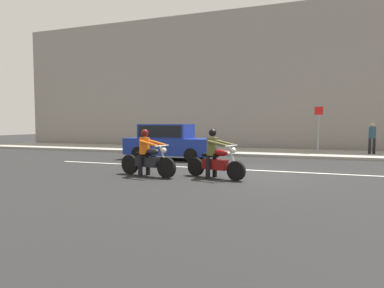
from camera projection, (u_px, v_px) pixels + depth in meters
name	position (u px, v px, depth m)	size (l,w,h in m)	color
ground_plane	(245.00, 174.00, 11.37)	(80.00, 80.00, 0.00)	black
sidewalk_slab	(269.00, 152.00, 18.91)	(40.00, 4.40, 0.14)	#99968E
building_facade	(275.00, 79.00, 21.82)	(40.00, 1.40, 9.44)	gray
lane_marking_stripe	(262.00, 171.00, 12.07)	(18.00, 0.14, 0.01)	silver
motorcycle_with_rider_olive	(215.00, 158.00, 10.38)	(2.08, 0.92, 1.58)	black
motorcycle_with_rider_orange_stripe	(147.00, 157.00, 10.80)	(2.22, 0.81, 1.56)	black
parked_sedan_cobalt_blue	(169.00, 141.00, 15.88)	(4.32, 1.82, 1.72)	navy
street_sign_post	(318.00, 125.00, 17.70)	(0.44, 0.08, 2.55)	gray
pedestrian_bystander	(372.00, 136.00, 17.04)	(0.34, 0.34, 1.65)	black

